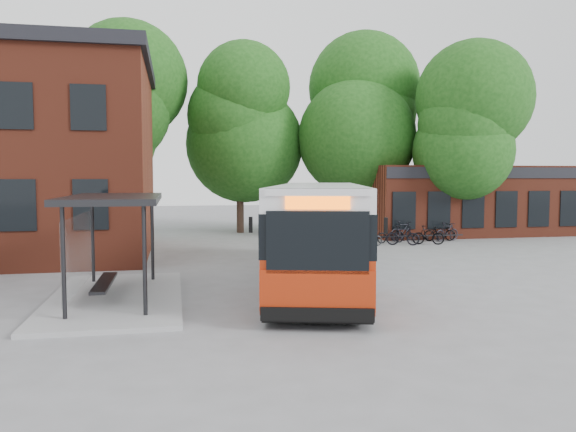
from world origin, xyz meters
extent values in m
plane|color=slate|center=(0.00, 0.00, 0.00)|extent=(100.00, 100.00, 0.00)
imported|color=#222327|center=(6.33, 9.00, 0.40)|extent=(1.58, 0.77, 0.79)
imported|color=black|center=(8.14, 9.06, 0.49)|extent=(1.68, 1.03, 0.97)
imported|color=black|center=(7.92, 10.12, 0.44)|extent=(1.75, 0.96, 0.87)
imported|color=black|center=(8.87, 10.79, 0.54)|extent=(1.85, 1.14, 1.07)
imported|color=black|center=(9.49, 9.06, 0.48)|extent=(1.64, 0.96, 0.95)
imported|color=black|center=(10.77, 10.40, 0.46)|extent=(1.77, 0.67, 0.92)
imported|color=black|center=(11.18, 10.36, 0.49)|extent=(1.69, 0.97, 0.98)
camera|label=1|loc=(-2.89, -16.81, 3.38)|focal=35.00mm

